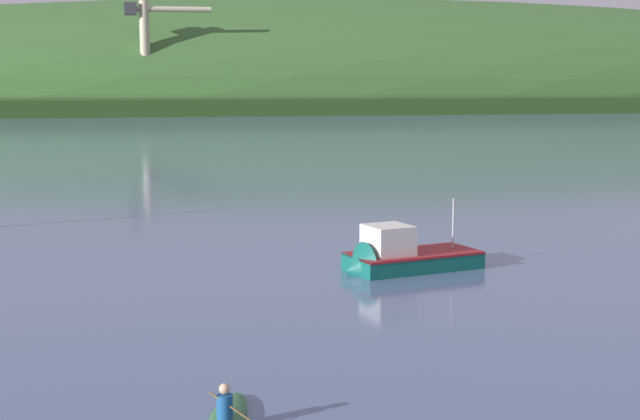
# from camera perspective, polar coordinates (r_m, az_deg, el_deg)

# --- Properties ---
(far_shoreline_hill) EXTENTS (508.35, 134.96, 52.09)m
(far_shoreline_hill) POSITION_cam_1_polar(r_m,az_deg,el_deg) (232.67, 2.55, 6.43)
(far_shoreline_hill) COLOR #27431B
(far_shoreline_hill) RESTS_ON ground
(dockside_crane) EXTENTS (16.88, 4.45, 21.77)m
(dockside_crane) POSITION_cam_1_polar(r_m,az_deg,el_deg) (188.52, -10.52, 9.20)
(dockside_crane) COLOR #4C4C51
(dockside_crane) RESTS_ON ground
(fishing_boat_moored) EXTENTS (5.48, 3.49, 3.25)m
(fishing_boat_moored) POSITION_cam_1_polar(r_m,az_deg,el_deg) (33.30, 4.86, -3.12)
(fishing_boat_moored) COLOR #0F564C
(fishing_boat_moored) RESTS_ON ground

